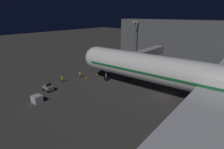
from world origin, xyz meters
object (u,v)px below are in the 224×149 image
apron_floodlight_mast (135,37)px  baggage_tug_spare (48,88)px  airliner_at_gate (216,81)px  ground_crew_by_belt_loader (62,79)px  traffic_cone_nose_port (97,74)px  traffic_cone_nose_starboard (86,78)px  jet_bridge (143,55)px  ground_crew_by_tug (80,74)px  baggage_container_mid_row (37,99)px

apron_floodlight_mast → baggage_tug_spare: bearing=1.2°
airliner_at_gate → apron_floodlight_mast: (-25.50, -33.15, 2.98)m
baggage_tug_spare → ground_crew_by_belt_loader: 6.16m
ground_crew_by_belt_loader → airliner_at_gate: bearing=103.4°
ground_crew_by_belt_loader → traffic_cone_nose_port: (-10.42, 2.98, -0.67)m
baggage_tug_spare → traffic_cone_nose_starboard: 11.76m
apron_floodlight_mast → ground_crew_by_belt_loader: 34.67m
airliner_at_gate → baggage_tug_spare: bearing=-66.7°
jet_bridge → baggage_tug_spare: bearing=-24.0°
airliner_at_gate → jet_bridge: 23.91m
traffic_cone_nose_port → traffic_cone_nose_starboard: 4.40m
baggage_tug_spare → ground_crew_by_belt_loader: size_ratio=1.43×
ground_crew_by_belt_loader → ground_crew_by_tug: 5.64m
ground_crew_by_tug → traffic_cone_nose_starboard: size_ratio=3.04×
baggage_container_mid_row → ground_crew_by_belt_loader: 12.07m
baggage_tug_spare → traffic_cone_nose_port: 16.15m
ground_crew_by_belt_loader → baggage_tug_spare: bearing=21.9°
apron_floodlight_mast → ground_crew_by_belt_loader: size_ratio=8.75×
ground_crew_by_belt_loader → traffic_cone_nose_starboard: (-6.02, 2.98, -0.67)m
baggage_tug_spare → traffic_cone_nose_port: baggage_tug_spare is taller
airliner_at_gate → traffic_cone_nose_port: size_ratio=119.94×
baggage_container_mid_row → ground_crew_by_belt_loader: (-10.62, -5.74, 0.19)m
traffic_cone_nose_port → traffic_cone_nose_starboard: same height
apron_floodlight_mast → traffic_cone_nose_starboard: size_ratio=27.28×
jet_bridge → baggage_container_mid_row: (29.85, -7.64, -5.22)m
ground_crew_by_tug → baggage_tug_spare: bearing=7.0°
baggage_container_mid_row → ground_crew_by_tug: (-16.18, -4.83, 0.16)m
airliner_at_gate → apron_floodlight_mast: bearing=-127.6°
baggage_container_mid_row → traffic_cone_nose_starboard: (-16.64, -2.76, -0.48)m
airliner_at_gate → ground_crew_by_tug: (2.66, -33.69, -4.99)m
jet_bridge → baggage_tug_spare: size_ratio=8.25×
baggage_tug_spare → ground_crew_by_tug: bearing=-173.0°
airliner_at_gate → traffic_cone_nose_port: (-2.20, -31.62, -5.63)m
traffic_cone_nose_starboard → apron_floodlight_mast: bearing=-176.8°
traffic_cone_nose_port → airliner_at_gate: bearing=86.0°
ground_crew_by_belt_loader → ground_crew_by_tug: bearing=170.7°
traffic_cone_nose_port → traffic_cone_nose_starboard: size_ratio=1.00×
ground_crew_by_tug → traffic_cone_nose_port: ground_crew_by_tug is taller
ground_crew_by_belt_loader → traffic_cone_nose_starboard: ground_crew_by_belt_loader is taller
jet_bridge → ground_crew_by_belt_loader: 23.96m
jet_bridge → apron_floodlight_mast: apron_floodlight_mast is taller
jet_bridge → traffic_cone_nose_port: bearing=-49.7°
baggage_container_mid_row → traffic_cone_nose_port: (-21.04, -2.76, -0.48)m
traffic_cone_nose_port → traffic_cone_nose_starboard: (4.40, 0.00, 0.00)m
airliner_at_gate → traffic_cone_nose_port: bearing=-94.0°
baggage_container_mid_row → airliner_at_gate: bearing=123.1°
airliner_at_gate → apron_floodlight_mast: size_ratio=4.40×
traffic_cone_nose_port → ground_crew_by_tug: bearing=-23.0°
apron_floodlight_mast → baggage_tug_spare: (39.43, 0.85, -8.11)m
apron_floodlight_mast → ground_crew_by_tug: 29.27m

